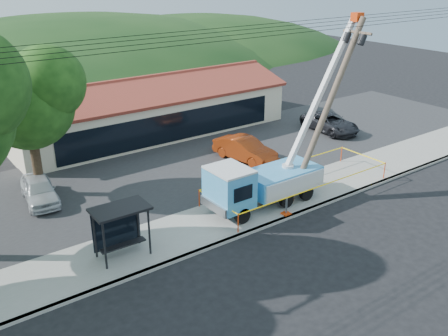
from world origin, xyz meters
name	(u,v)px	position (x,y,z in m)	size (l,w,h in m)	color
ground	(273,252)	(0.00, 0.00, 0.00)	(120.00, 120.00, 0.00)	black
curb	(246,233)	(0.00, 2.10, 0.07)	(60.00, 0.25, 0.15)	gray
sidewalk	(224,219)	(0.00, 4.00, 0.07)	(60.00, 4.00, 0.15)	gray
parking_lot	(153,173)	(0.00, 12.00, 0.05)	(60.00, 12.00, 0.10)	#28282B
strip_mall	(148,110)	(4.00, 19.98, 1.88)	(22.50, 8.53, 4.67)	beige
tree_lot	(26,94)	(-7.00, 13.00, 6.21)	(6.30, 5.60, 8.94)	#332316
hill_center	(69,61)	(10.00, 55.00, 0.00)	(89.60, 64.00, 32.00)	black
hill_east	(188,48)	(30.00, 55.00, 0.00)	(72.80, 52.00, 26.00)	black
utility_truck	(262,180)	(2.68, 4.02, 1.71)	(10.20, 3.78, 10.21)	black
leaning_pole	(330,102)	(6.99, 3.39, 5.64)	(5.16, 1.97, 10.11)	brown
bus_shelter	(119,219)	(-6.00, 3.97, 1.99)	(2.63, 1.65, 2.51)	black
caution_tape	(298,179)	(5.58, 4.13, 0.94)	(11.86, 3.65, 1.06)	#E83B0C
car_silver	(41,203)	(-7.34, 11.98, 0.00)	(1.73, 4.31, 1.47)	silver
car_red	(245,161)	(6.30, 10.14, 0.00)	(1.70, 4.88, 1.61)	maroon
car_dark	(329,132)	(15.89, 11.10, 0.00)	(2.42, 5.25, 1.46)	#222227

